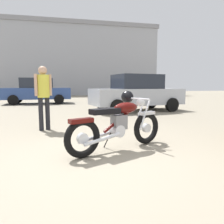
{
  "coord_description": "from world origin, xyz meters",
  "views": [
    {
      "loc": [
        -0.85,
        -3.22,
        1.15
      ],
      "look_at": [
        0.57,
        1.66,
        0.53
      ],
      "focal_mm": 33.84,
      "sensor_mm": 36.0,
      "label": 1
    }
  ],
  "objects": [
    {
      "name": "ground_plane",
      "position": [
        0.0,
        0.0,
        0.0
      ],
      "size": [
        80.0,
        80.0,
        0.0
      ],
      "primitive_type": "plane",
      "color": "gray"
    },
    {
      "name": "vintage_motorcycle",
      "position": [
        0.34,
        0.36,
        0.49
      ],
      "size": [
        1.99,
        0.97,
        1.07
      ],
      "rotation": [
        0.0,
        0.0,
        0.35
      ],
      "color": "black",
      "rests_on": "ground_plane"
    },
    {
      "name": "bystander",
      "position": [
        -1.02,
        2.51,
        1.02
      ],
      "size": [
        0.43,
        0.3,
        1.66
      ],
      "rotation": [
        0.0,
        0.0,
        2.0
      ],
      "color": "black",
      "rests_on": "ground_plane"
    },
    {
      "name": "silver_sedan_mid",
      "position": [
        2.99,
        5.86,
        0.84
      ],
      "size": [
        4.35,
        2.25,
        1.67
      ],
      "rotation": [
        0.0,
        0.0,
        3.24
      ],
      "color": "black",
      "rests_on": "ground_plane"
    },
    {
      "name": "white_estate_far",
      "position": [
        -1.67,
        11.55,
        0.84
      ],
      "size": [
        4.23,
        1.98,
        1.67
      ],
      "rotation": [
        0.0,
        0.0,
        3.12
      ],
      "color": "black",
      "rests_on": "ground_plane"
    },
    {
      "name": "industrial_building",
      "position": [
        2.02,
        29.06,
        4.52
      ],
      "size": [
        23.4,
        13.91,
        9.02
      ],
      "rotation": [
        0.0,
        0.0,
        -0.07
      ],
      "color": "#9EA0A8",
      "rests_on": "ground_plane"
    }
  ]
}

